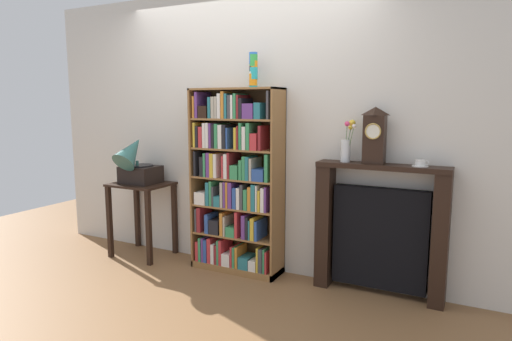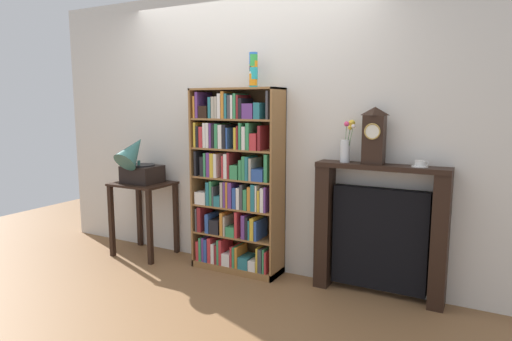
{
  "view_description": "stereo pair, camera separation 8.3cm",
  "coord_description": "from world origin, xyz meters",
  "px_view_note": "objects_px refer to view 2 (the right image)",
  "views": [
    {
      "loc": [
        2.01,
        -3.39,
        1.56
      ],
      "look_at": [
        0.2,
        0.12,
        0.96
      ],
      "focal_mm": 31.27,
      "sensor_mm": 36.0,
      "label": 1
    },
    {
      "loc": [
        2.08,
        -3.35,
        1.56
      ],
      "look_at": [
        0.2,
        0.12,
        0.96
      ],
      "focal_mm": 31.27,
      "sensor_mm": 36.0,
      "label": 2
    }
  ],
  "objects_px": {
    "bookshelf": "(235,185)",
    "side_table_left": "(143,202)",
    "cup_stack": "(253,70)",
    "gramophone": "(138,163)",
    "fireplace_mantel": "(379,232)",
    "mantel_clock": "(374,135)",
    "teacup_with_saucer": "(420,164)",
    "flower_vase": "(346,146)"
  },
  "relations": [
    {
      "from": "fireplace_mantel",
      "to": "mantel_clock",
      "type": "height_order",
      "value": "mantel_clock"
    },
    {
      "from": "cup_stack",
      "to": "gramophone",
      "type": "height_order",
      "value": "cup_stack"
    },
    {
      "from": "cup_stack",
      "to": "gramophone",
      "type": "bearing_deg",
      "value": -172.5
    },
    {
      "from": "gramophone",
      "to": "cup_stack",
      "type": "bearing_deg",
      "value": 7.5
    },
    {
      "from": "bookshelf",
      "to": "mantel_clock",
      "type": "xyz_separation_m",
      "value": [
        1.25,
        0.05,
        0.49
      ]
    },
    {
      "from": "bookshelf",
      "to": "side_table_left",
      "type": "bearing_deg",
      "value": -175.75
    },
    {
      "from": "gramophone",
      "to": "fireplace_mantel",
      "type": "distance_m",
      "value": 2.42
    },
    {
      "from": "cup_stack",
      "to": "gramophone",
      "type": "xyz_separation_m",
      "value": [
        -1.23,
        -0.16,
        -0.88
      ]
    },
    {
      "from": "side_table_left",
      "to": "fireplace_mantel",
      "type": "xyz_separation_m",
      "value": [
        2.37,
        0.15,
        -0.03
      ]
    },
    {
      "from": "side_table_left",
      "to": "gramophone",
      "type": "distance_m",
      "value": 0.41
    },
    {
      "from": "fireplace_mantel",
      "to": "bookshelf",
      "type": "bearing_deg",
      "value": -176.92
    },
    {
      "from": "side_table_left",
      "to": "flower_vase",
      "type": "relative_size",
      "value": 2.2
    },
    {
      "from": "bookshelf",
      "to": "cup_stack",
      "type": "bearing_deg",
      "value": 8.33
    },
    {
      "from": "gramophone",
      "to": "mantel_clock",
      "type": "bearing_deg",
      "value": 4.67
    },
    {
      "from": "bookshelf",
      "to": "teacup_with_saucer",
      "type": "distance_m",
      "value": 1.63
    },
    {
      "from": "cup_stack",
      "to": "bookshelf",
      "type": "bearing_deg",
      "value": -171.67
    },
    {
      "from": "flower_vase",
      "to": "teacup_with_saucer",
      "type": "height_order",
      "value": "flower_vase"
    },
    {
      "from": "teacup_with_saucer",
      "to": "bookshelf",
      "type": "bearing_deg",
      "value": -178.06
    },
    {
      "from": "gramophone",
      "to": "bookshelf",
      "type": "bearing_deg",
      "value": 7.35
    },
    {
      "from": "teacup_with_saucer",
      "to": "fireplace_mantel",
      "type": "bearing_deg",
      "value": 176.7
    },
    {
      "from": "bookshelf",
      "to": "teacup_with_saucer",
      "type": "relative_size",
      "value": 13.41
    },
    {
      "from": "gramophone",
      "to": "flower_vase",
      "type": "relative_size",
      "value": 1.55
    },
    {
      "from": "gramophone",
      "to": "fireplace_mantel",
      "type": "bearing_deg",
      "value": 4.98
    },
    {
      "from": "bookshelf",
      "to": "side_table_left",
      "type": "xyz_separation_m",
      "value": [
        -1.05,
        -0.08,
        -0.25
      ]
    },
    {
      "from": "fireplace_mantel",
      "to": "teacup_with_saucer",
      "type": "distance_m",
      "value": 0.64
    },
    {
      "from": "side_table_left",
      "to": "teacup_with_saucer",
      "type": "bearing_deg",
      "value": 2.86
    },
    {
      "from": "bookshelf",
      "to": "mantel_clock",
      "type": "bearing_deg",
      "value": 2.4
    },
    {
      "from": "cup_stack",
      "to": "flower_vase",
      "type": "distance_m",
      "value": 1.05
    },
    {
      "from": "cup_stack",
      "to": "fireplace_mantel",
      "type": "xyz_separation_m",
      "value": [
        1.13,
        0.04,
        -1.31
      ]
    },
    {
      "from": "cup_stack",
      "to": "mantel_clock",
      "type": "height_order",
      "value": "cup_stack"
    },
    {
      "from": "bookshelf",
      "to": "fireplace_mantel",
      "type": "relative_size",
      "value": 1.57
    },
    {
      "from": "bookshelf",
      "to": "side_table_left",
      "type": "distance_m",
      "value": 1.09
    },
    {
      "from": "fireplace_mantel",
      "to": "flower_vase",
      "type": "relative_size",
      "value": 3.14
    },
    {
      "from": "gramophone",
      "to": "mantel_clock",
      "type": "relative_size",
      "value": 1.19
    },
    {
      "from": "gramophone",
      "to": "teacup_with_saucer",
      "type": "relative_size",
      "value": 4.23
    },
    {
      "from": "cup_stack",
      "to": "flower_vase",
      "type": "xyz_separation_m",
      "value": [
        0.84,
        0.03,
        -0.63
      ]
    },
    {
      "from": "side_table_left",
      "to": "fireplace_mantel",
      "type": "distance_m",
      "value": 2.37
    },
    {
      "from": "bookshelf",
      "to": "mantel_clock",
      "type": "height_order",
      "value": "bookshelf"
    },
    {
      "from": "side_table_left",
      "to": "mantel_clock",
      "type": "xyz_separation_m",
      "value": [
        2.3,
        0.13,
        0.75
      ]
    },
    {
      "from": "fireplace_mantel",
      "to": "teacup_with_saucer",
      "type": "xyz_separation_m",
      "value": [
        0.28,
        -0.02,
        0.57
      ]
    },
    {
      "from": "bookshelf",
      "to": "flower_vase",
      "type": "bearing_deg",
      "value": 3.14
    },
    {
      "from": "fireplace_mantel",
      "to": "teacup_with_saucer",
      "type": "height_order",
      "value": "teacup_with_saucer"
    }
  ]
}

